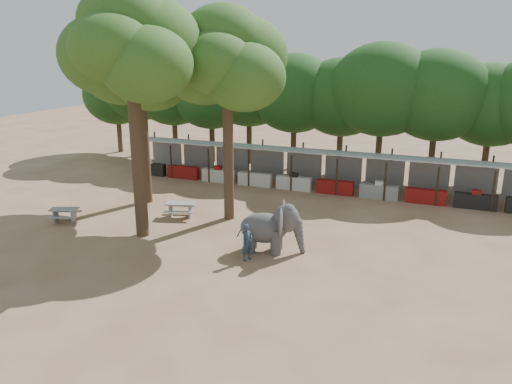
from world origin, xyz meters
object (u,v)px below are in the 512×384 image
at_px(yard_tree_center, 130,47).
at_px(handler, 247,242).
at_px(yard_tree_back, 226,60).
at_px(picnic_table_near, 65,213).
at_px(yard_tree_left, 139,65).
at_px(picnic_table_far, 181,208).
at_px(elephant, 272,228).

distance_m(yard_tree_center, handler, 10.50).
height_order(yard_tree_center, handler, yard_tree_center).
xyz_separation_m(yard_tree_back, handler, (3.25, -5.11, -7.69)).
bearing_deg(picnic_table_near, yard_tree_back, 5.73).
xyz_separation_m(yard_tree_left, picnic_table_far, (3.49, -1.95, -7.66)).
relative_size(yard_tree_left, yard_tree_center, 0.92).
height_order(handler, picnic_table_near, handler).
relative_size(handler, picnic_table_near, 0.91).
height_order(handler, picnic_table_far, handler).
relative_size(yard_tree_back, picnic_table_near, 6.08).
height_order(yard_tree_back, handler, yard_tree_back).
bearing_deg(elephant, picnic_table_far, 143.00).
distance_m(handler, picnic_table_near, 11.29).
relative_size(yard_tree_center, yard_tree_back, 1.06).
distance_m(yard_tree_center, elephant, 10.61).
bearing_deg(elephant, picnic_table_near, 167.88).
distance_m(elephant, picnic_table_far, 7.07).
distance_m(yard_tree_left, yard_tree_center, 5.92).
relative_size(yard_tree_left, handler, 6.49).
bearing_deg(yard_tree_left, picnic_table_near, -111.53).
xyz_separation_m(yard_tree_back, picnic_table_near, (-7.98, -4.02, -8.06)).
height_order(elephant, picnic_table_near, elephant).
bearing_deg(handler, yard_tree_left, 74.39).
height_order(yard_tree_center, yard_tree_back, yard_tree_center).
height_order(yard_tree_left, elephant, yard_tree_left).
xyz_separation_m(yard_tree_left, picnic_table_near, (-1.98, -5.02, -7.71)).
height_order(yard_tree_back, picnic_table_far, yard_tree_back).
relative_size(yard_tree_back, picnic_table_far, 5.66).
distance_m(yard_tree_left, picnic_table_near, 9.42).
bearing_deg(picnic_table_far, yard_tree_center, -116.62).
bearing_deg(yard_tree_left, handler, -33.45).
xyz_separation_m(yard_tree_left, handler, (9.25, -6.11, -7.35)).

